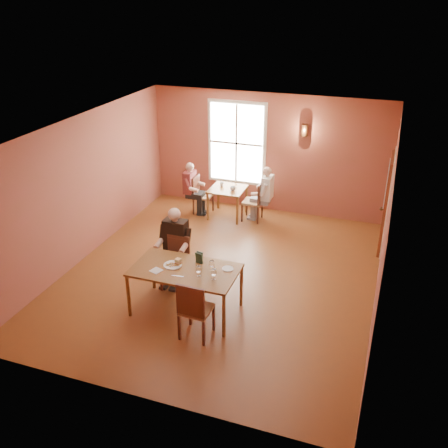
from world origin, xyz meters
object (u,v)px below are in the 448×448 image
(main_table, at_px, (186,290))
(diner_main, at_px, (174,254))
(chair_diner_main, at_px, (175,264))
(diner_maroon, at_px, (202,189))
(chair_empty, at_px, (196,308))
(diner_white, at_px, (254,195))
(chair_diner_maroon, at_px, (203,195))
(chair_diner_white, at_px, (252,201))
(second_table, at_px, (227,202))

(main_table, distance_m, diner_main, 0.85)
(chair_diner_main, bearing_deg, diner_main, 90.00)
(diner_maroon, bearing_deg, chair_empty, 20.44)
(diner_white, relative_size, chair_diner_maroon, 1.38)
(chair_diner_main, distance_m, chair_empty, 1.55)
(main_table, bearing_deg, diner_main, 128.88)
(chair_diner_white, distance_m, chair_diner_maroon, 1.30)
(second_table, distance_m, chair_diner_maroon, 0.66)
(chair_diner_maroon, bearing_deg, second_table, 90.00)
(diner_maroon, bearing_deg, diner_white, 90.00)
(diner_main, xyz_separation_m, chair_empty, (0.94, -1.21, -0.20))
(diner_white, bearing_deg, diner_main, 170.82)
(chair_diner_main, distance_m, diner_main, 0.23)
(second_table, xyz_separation_m, chair_diner_white, (0.65, 0.00, 0.13))
(chair_diner_white, bearing_deg, diner_main, 171.30)
(diner_white, bearing_deg, diner_maroon, 90.00)
(second_table, bearing_deg, diner_white, 0.00)
(chair_diner_main, bearing_deg, diner_white, -99.26)
(chair_diner_main, relative_size, diner_maroon, 0.79)
(main_table, distance_m, second_table, 4.13)
(diner_main, bearing_deg, diner_white, -99.18)
(chair_diner_main, height_order, diner_main, diner_main)
(chair_diner_white, height_order, diner_white, diner_white)
(chair_empty, distance_m, diner_white, 4.69)
(diner_main, relative_size, diner_maroon, 1.14)
(chair_diner_maroon, bearing_deg, chair_empty, 20.12)
(main_table, distance_m, chair_diner_maroon, 4.28)
(chair_diner_main, xyz_separation_m, chair_empty, (0.94, -1.24, 0.03))
(main_table, relative_size, chair_diner_white, 1.82)
(chair_diner_white, height_order, diner_maroon, diner_maroon)
(main_table, bearing_deg, chair_diner_white, 89.57)
(chair_empty, xyz_separation_m, chair_diner_white, (-0.41, 4.67, -0.03))
(chair_empty, relative_size, chair_diner_white, 1.07)
(diner_white, distance_m, diner_maroon, 1.36)
(second_table, distance_m, chair_diner_white, 0.66)
(main_table, xyz_separation_m, chair_empty, (0.44, -0.59, 0.11))
(diner_main, relative_size, chair_empty, 1.37)
(diner_white, bearing_deg, second_table, 90.00)
(chair_empty, bearing_deg, diner_main, 129.75)
(diner_main, height_order, chair_empty, diner_main)
(diner_main, xyz_separation_m, second_table, (-0.12, 3.47, -0.36))
(chair_empty, xyz_separation_m, diner_maroon, (-1.74, 4.67, 0.11))
(diner_main, bearing_deg, second_table, -88.02)
(chair_empty, relative_size, chair_diner_maroon, 1.12)
(diner_main, xyz_separation_m, chair_diner_maroon, (-0.77, 3.47, -0.25))
(chair_empty, distance_m, second_table, 4.79)
(main_table, distance_m, chair_empty, 0.74)
(chair_empty, bearing_deg, main_table, 128.79)
(main_table, bearing_deg, chair_empty, -52.98)
(chair_diner_white, bearing_deg, diner_maroon, 90.00)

